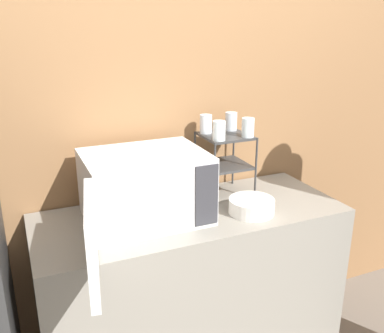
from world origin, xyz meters
name	(u,v)px	position (x,y,z in m)	size (l,w,h in m)	color
wall_back	(166,112)	(0.00, 0.61, 1.30)	(8.00, 0.06, 2.60)	olive
counter	(192,294)	(0.00, 0.28, 0.44)	(1.43, 0.57, 0.89)	gray
microwave	(143,189)	(-0.23, 0.29, 1.04)	(0.62, 0.80, 0.30)	silver
dish_rack	(225,152)	(0.24, 0.42, 1.11)	(0.23, 0.24, 0.31)	#333333
glass_front_left	(219,131)	(0.16, 0.34, 1.25)	(0.06, 0.06, 0.09)	silver
glass_back_right	(231,121)	(0.31, 0.49, 1.25)	(0.06, 0.06, 0.09)	silver
glass_front_right	(248,127)	(0.32, 0.34, 1.25)	(0.06, 0.06, 0.09)	silver
glass_back_left	(206,124)	(0.17, 0.49, 1.25)	(0.06, 0.06, 0.09)	silver
bowl	(251,206)	(0.25, 0.17, 0.92)	(0.21, 0.21, 0.07)	silver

